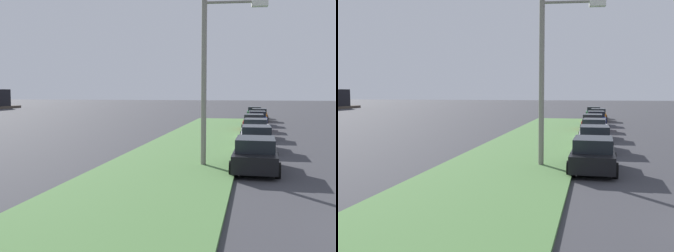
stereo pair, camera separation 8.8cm
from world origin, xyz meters
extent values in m
cube|color=#517F42|center=(10.00, 8.31, 0.06)|extent=(60.00, 6.00, 0.12)
cube|color=black|center=(7.55, 4.50, 0.57)|extent=(4.33, 1.87, 0.70)
cube|color=black|center=(7.35, 4.50, 1.19)|extent=(2.23, 1.64, 0.55)
cylinder|color=black|center=(8.91, 5.37, 0.32)|extent=(0.64, 0.23, 0.64)
cylinder|color=black|center=(8.88, 3.57, 0.32)|extent=(0.64, 0.23, 0.64)
cylinder|color=black|center=(6.21, 5.42, 0.32)|extent=(0.64, 0.23, 0.64)
cylinder|color=black|center=(6.18, 3.62, 0.32)|extent=(0.64, 0.23, 0.64)
cube|color=#B2B5BA|center=(13.70, 4.44, 0.57)|extent=(4.33, 1.87, 0.70)
cube|color=black|center=(13.50, 4.44, 1.19)|extent=(2.23, 1.63, 0.55)
cylinder|color=black|center=(15.03, 5.36, 0.32)|extent=(0.64, 0.23, 0.64)
cylinder|color=black|center=(15.06, 3.56, 0.32)|extent=(0.64, 0.23, 0.64)
cylinder|color=black|center=(12.33, 5.32, 0.32)|extent=(0.64, 0.23, 0.64)
cylinder|color=black|center=(12.36, 3.52, 0.32)|extent=(0.64, 0.23, 0.64)
cube|color=silver|center=(19.90, 4.46, 0.57)|extent=(4.37, 1.97, 0.70)
cube|color=black|center=(19.70, 4.46, 1.19)|extent=(2.26, 1.69, 0.55)
cylinder|color=black|center=(21.29, 5.30, 0.32)|extent=(0.65, 0.25, 0.64)
cylinder|color=black|center=(21.21, 3.50, 0.32)|extent=(0.65, 0.25, 0.64)
cylinder|color=black|center=(18.59, 5.41, 0.32)|extent=(0.65, 0.25, 0.64)
cylinder|color=black|center=(18.51, 3.61, 0.32)|extent=(0.65, 0.25, 0.64)
cube|color=red|center=(25.96, 4.60, 0.57)|extent=(4.32, 1.85, 0.70)
cube|color=black|center=(25.76, 4.60, 1.19)|extent=(2.22, 1.63, 0.55)
cylinder|color=black|center=(27.32, 5.48, 0.32)|extent=(0.64, 0.23, 0.64)
cylinder|color=black|center=(27.30, 3.68, 0.32)|extent=(0.64, 0.23, 0.64)
cylinder|color=black|center=(24.62, 5.51, 0.32)|extent=(0.64, 0.23, 0.64)
cylinder|color=black|center=(24.60, 3.71, 0.32)|extent=(0.64, 0.23, 0.64)
cube|color=#23389E|center=(31.82, 4.30, 0.57)|extent=(4.36, 1.95, 0.70)
cube|color=black|center=(31.62, 4.29, 1.19)|extent=(2.26, 1.68, 0.55)
cylinder|color=black|center=(33.13, 5.25, 0.32)|extent=(0.65, 0.24, 0.64)
cylinder|color=black|center=(33.20, 3.45, 0.32)|extent=(0.65, 0.24, 0.64)
cylinder|color=black|center=(30.44, 5.15, 0.32)|extent=(0.65, 0.24, 0.64)
cylinder|color=black|center=(30.50, 3.35, 0.32)|extent=(0.65, 0.24, 0.64)
cube|color=orange|center=(37.95, 3.99, 0.57)|extent=(4.34, 1.89, 0.70)
cube|color=black|center=(37.75, 4.00, 1.19)|extent=(2.23, 1.64, 0.55)
cylinder|color=black|center=(39.32, 4.86, 0.32)|extent=(0.64, 0.23, 0.64)
cylinder|color=black|center=(39.28, 3.06, 0.32)|extent=(0.64, 0.23, 0.64)
cylinder|color=black|center=(36.62, 4.92, 0.32)|extent=(0.64, 0.23, 0.64)
cylinder|color=black|center=(36.58, 3.12, 0.32)|extent=(0.64, 0.23, 0.64)
cube|color=#1E6B38|center=(43.40, 4.57, 0.57)|extent=(4.32, 1.85, 0.70)
cube|color=black|center=(43.20, 4.57, 1.19)|extent=(2.22, 1.63, 0.55)
cylinder|color=black|center=(44.74, 5.49, 0.32)|extent=(0.64, 0.23, 0.64)
cylinder|color=black|center=(44.76, 3.69, 0.32)|extent=(0.64, 0.23, 0.64)
cylinder|color=black|center=(42.04, 5.46, 0.32)|extent=(0.64, 0.23, 0.64)
cylinder|color=black|center=(42.06, 3.66, 0.32)|extent=(0.64, 0.23, 0.64)
cylinder|color=gray|center=(8.02, 6.82, 3.75)|extent=(0.24, 0.24, 7.50)
cylinder|color=gray|center=(8.14, 5.62, 7.35)|extent=(0.37, 2.40, 0.12)
cube|color=silver|center=(8.26, 4.43, 7.25)|extent=(0.43, 0.73, 0.24)
camera|label=1|loc=(-10.07, 4.57, 3.43)|focal=43.02mm
camera|label=2|loc=(-10.06, 4.49, 3.43)|focal=43.02mm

